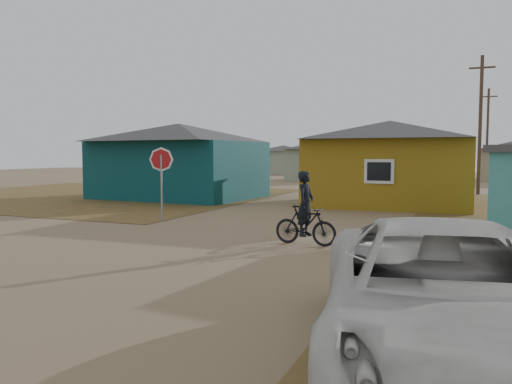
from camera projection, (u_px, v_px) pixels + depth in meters
ground at (190, 258)px, 11.34m from camera, size 120.00×120.00×0.00m
grass_nw at (92, 195)px, 28.67m from camera, size 20.00×18.00×0.00m
house_teal at (179, 160)px, 26.87m from camera, size 8.93×7.08×4.00m
house_yellow at (389, 162)px, 23.11m from camera, size 7.72×6.76×3.90m
house_pale_west at (323, 160)px, 44.79m from camera, size 7.04×6.15×3.60m
house_pale_north at (284, 159)px, 58.91m from camera, size 6.28×5.81×3.40m
utility_pole_near at (480, 123)px, 28.78m from camera, size 1.40×0.20×8.00m
utility_pole_far at (487, 134)px, 43.12m from camera, size 1.40×0.20×8.00m
stop_sign at (161, 167)px, 17.37m from camera, size 0.85×0.11×2.59m
cyclist at (305, 218)px, 12.88m from camera, size 1.74×0.67×1.92m
vehicle at (447, 298)px, 5.38m from camera, size 3.75×6.15×1.59m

